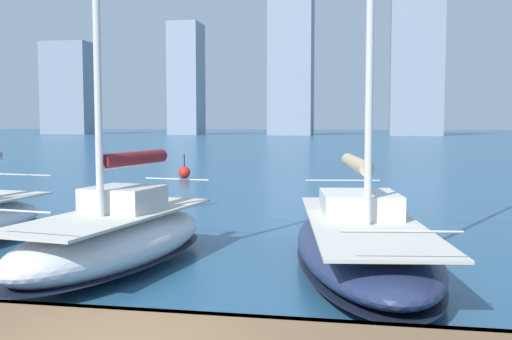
# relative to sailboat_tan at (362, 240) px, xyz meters

# --- Properties ---
(city_skyline) EXTENTS (178.67, 16.26, 46.32)m
(city_skyline) POSITION_rel_sailboat_tan_xyz_m (5.95, -149.36, 17.81)
(city_skyline) COLOR gray
(city_skyline) RESTS_ON ground
(sailboat_tan) EXTENTS (4.18, 9.37, 10.94)m
(sailboat_tan) POSITION_rel_sailboat_tan_xyz_m (0.00, 0.00, 0.00)
(sailboat_tan) COLOR navy
(sailboat_tan) RESTS_ON ground
(sailboat_maroon) EXTENTS (3.56, 7.14, 10.88)m
(sailboat_maroon) POSITION_rel_sailboat_tan_xyz_m (5.44, 1.02, 0.09)
(sailboat_maroon) COLOR white
(sailboat_maroon) RESTS_ON ground
(channel_buoy) EXTENTS (0.70, 0.70, 1.40)m
(channel_buoy) POSITION_rel_sailboat_tan_xyz_m (10.46, -20.36, -0.28)
(channel_buoy) COLOR red
(channel_buoy) RESTS_ON ground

